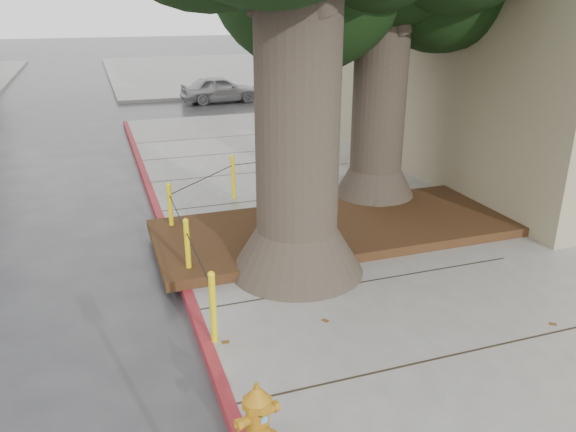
% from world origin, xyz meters
% --- Properties ---
extents(ground, '(140.00, 140.00, 0.00)m').
position_xyz_m(ground, '(0.00, 0.00, 0.00)').
color(ground, '#28282B').
rests_on(ground, ground).
extents(sidewalk_far, '(16.00, 20.00, 0.15)m').
position_xyz_m(sidewalk_far, '(6.00, 30.00, 0.07)').
color(sidewalk_far, slate).
rests_on(sidewalk_far, ground).
extents(curb_red, '(0.14, 26.00, 0.16)m').
position_xyz_m(curb_red, '(-2.00, 2.50, 0.07)').
color(curb_red, maroon).
rests_on(curb_red, ground).
extents(planter_bed, '(6.40, 2.60, 0.16)m').
position_xyz_m(planter_bed, '(0.90, 3.90, 0.23)').
color(planter_bed, black).
rests_on(planter_bed, sidewalk_main).
extents(bollard_ring, '(3.79, 5.39, 0.95)m').
position_xyz_m(bollard_ring, '(-0.87, 4.38, 0.66)').
color(bollard_ring, yellow).
rests_on(bollard_ring, sidewalk_main).
extents(fire_hydrant, '(0.39, 0.39, 0.74)m').
position_xyz_m(fire_hydrant, '(-1.90, -0.70, 0.51)').
color(fire_hydrant, '#BB7713').
rests_on(fire_hydrant, sidewalk_main).
extents(car_silver, '(3.32, 1.44, 1.11)m').
position_xyz_m(car_silver, '(2.17, 19.13, 0.56)').
color(car_silver, '#A7A6AB').
rests_on(car_silver, ground).
extents(car_red, '(4.17, 1.77, 1.34)m').
position_xyz_m(car_red, '(7.22, 19.52, 0.67)').
color(car_red, maroon).
rests_on(car_red, ground).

